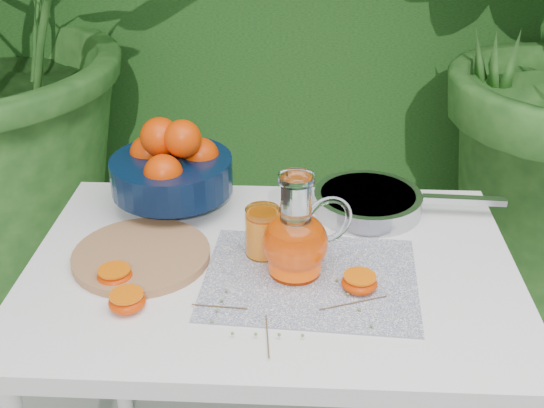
{
  "coord_description": "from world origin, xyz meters",
  "views": [
    {
      "loc": [
        0.18,
        -1.08,
        1.53
      ],
      "look_at": [
        0.12,
        0.11,
        0.88
      ],
      "focal_mm": 45.0,
      "sensor_mm": 36.0,
      "label": 1
    }
  ],
  "objects_px": {
    "cutting_board": "(141,256)",
    "saute_pan": "(369,201)",
    "fruit_bowl": "(172,167)",
    "juice_pitcher": "(297,240)",
    "white_table": "(272,297)"
  },
  "relations": [
    {
      "from": "white_table",
      "to": "saute_pan",
      "type": "height_order",
      "value": "saute_pan"
    },
    {
      "from": "fruit_bowl",
      "to": "saute_pan",
      "type": "relative_size",
      "value": 0.67
    },
    {
      "from": "fruit_bowl",
      "to": "juice_pitcher",
      "type": "xyz_separation_m",
      "value": [
        0.29,
        -0.27,
        -0.02
      ]
    },
    {
      "from": "white_table",
      "to": "cutting_board",
      "type": "distance_m",
      "value": 0.28
    },
    {
      "from": "cutting_board",
      "to": "saute_pan",
      "type": "height_order",
      "value": "saute_pan"
    },
    {
      "from": "white_table",
      "to": "juice_pitcher",
      "type": "bearing_deg",
      "value": -29.25
    },
    {
      "from": "white_table",
      "to": "juice_pitcher",
      "type": "distance_m",
      "value": 0.17
    },
    {
      "from": "white_table",
      "to": "fruit_bowl",
      "type": "bearing_deg",
      "value": 135.15
    },
    {
      "from": "cutting_board",
      "to": "fruit_bowl",
      "type": "bearing_deg",
      "value": 83.19
    },
    {
      "from": "fruit_bowl",
      "to": "saute_pan",
      "type": "xyz_separation_m",
      "value": [
        0.46,
        -0.0,
        -0.08
      ]
    },
    {
      "from": "white_table",
      "to": "cutting_board",
      "type": "relative_size",
      "value": 3.52
    },
    {
      "from": "white_table",
      "to": "saute_pan",
      "type": "distance_m",
      "value": 0.34
    },
    {
      "from": "white_table",
      "to": "saute_pan",
      "type": "relative_size",
      "value": 2.25
    },
    {
      "from": "juice_pitcher",
      "to": "saute_pan",
      "type": "distance_m",
      "value": 0.32
    },
    {
      "from": "white_table",
      "to": "saute_pan",
      "type": "xyz_separation_m",
      "value": [
        0.22,
        0.24,
        0.11
      ]
    }
  ]
}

